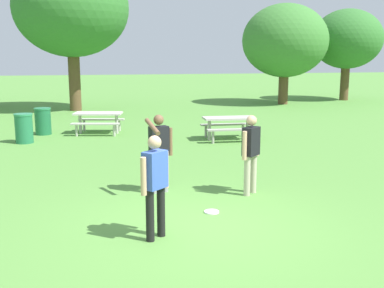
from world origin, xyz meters
name	(u,v)px	position (x,y,z in m)	size (l,w,h in m)	color
ground_plane	(200,226)	(0.00, 0.00, 0.00)	(120.00, 120.00, 0.00)	#568E3D
person_thrower	(251,149)	(1.44, 1.60, 0.94)	(0.48, 0.43, 1.64)	#B7AD93
person_catcher	(155,180)	(-0.79, -0.36, 0.94)	(0.48, 0.43, 1.64)	black
person_bystander	(159,148)	(-0.37, 2.08, 0.96)	(0.59, 0.78, 1.64)	gray
frisbee	(212,212)	(0.38, 0.64, 0.01)	(0.27, 0.27, 0.03)	white
picnic_table_near	(229,123)	(2.79, 7.69, 0.56)	(1.76, 1.49, 0.77)	#B2ADA3
picnic_table_far	(98,118)	(-1.47, 9.90, 0.56)	(1.97, 1.75, 0.77)	beige
trash_can_beside_table	(43,121)	(-3.42, 10.12, 0.48)	(0.59, 0.59, 0.96)	#1E663D
trash_can_further_along	(24,128)	(-3.87, 8.54, 0.48)	(0.59, 0.59, 0.96)	#237047
tree_broad_center	(71,8)	(-2.49, 17.40, 5.07)	(5.66, 5.66, 7.50)	brown
tree_far_right	(285,41)	(9.16, 18.11, 3.58)	(4.84, 4.84, 5.65)	brown
tree_slender_mid	(347,39)	(13.86, 19.55, 3.73)	(4.26, 4.26, 5.57)	brown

